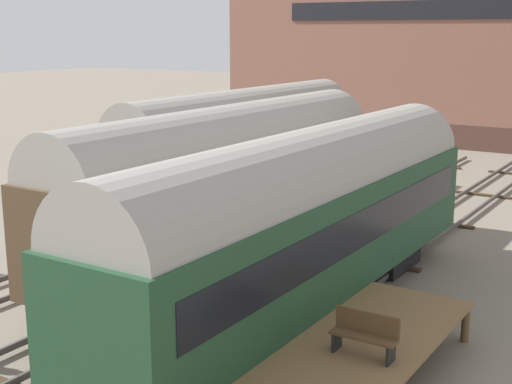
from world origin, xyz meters
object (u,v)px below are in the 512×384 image
at_px(train_car_green, 308,214).
at_px(bench, 365,333).
at_px(train_car_brown, 229,176).
at_px(train_car_grey, 245,140).

bearing_deg(train_car_green, bench, -46.01).
distance_m(train_car_brown, bench, 9.27).
relative_size(train_car_grey, train_car_brown, 1.01).
height_order(train_car_grey, train_car_green, train_car_grey).
xyz_separation_m(train_car_brown, bench, (7.22, -5.62, -1.50)).
distance_m(train_car_grey, bench, 17.18).
distance_m(train_car_grey, train_car_green, 12.71).
xyz_separation_m(train_car_brown, train_car_green, (4.14, -2.44, -0.12)).
bearing_deg(train_car_green, train_car_grey, 130.72).
relative_size(train_car_green, bench, 11.26).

